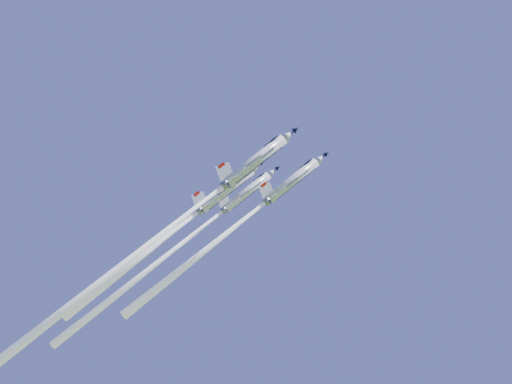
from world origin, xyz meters
The scene contains 4 objects.
jet_lead centered at (-4.49, -0.08, 89.08)m, with size 28.83×22.30×32.98m.
jet_left centered at (-16.12, -2.56, 85.78)m, with size 31.76×24.71×37.01m.
jet_right centered at (-12.51, -15.42, 83.68)m, with size 42.22×32.96×49.75m.
jet_slot centered at (-12.04, -8.22, 87.71)m, with size 27.03×20.87×30.71m.
Camera 1 is at (54.36, -82.41, 72.57)m, focal length 40.00 mm.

